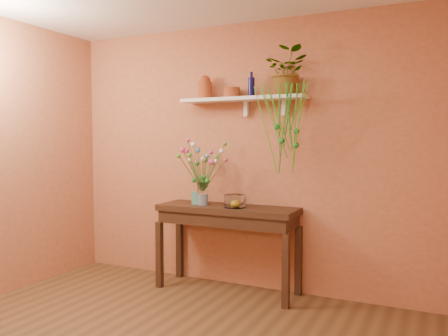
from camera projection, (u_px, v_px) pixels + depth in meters
name	position (u px, v px, depth m)	size (l,w,h in m)	color
room	(118.00, 166.00, 2.86)	(4.04, 4.04, 2.70)	brown
sideboard	(227.00, 218.00, 4.50)	(1.41, 0.45, 0.86)	#3A2518
wall_shelf	(244.00, 99.00, 4.49)	(1.30, 0.24, 0.19)	white
terracotta_jug	(205.00, 88.00, 4.67)	(0.15, 0.15, 0.24)	#9A4828
terracotta_pot	(232.00, 93.00, 4.54)	(0.17, 0.17, 0.10)	#9A4828
blue_bottle	(251.00, 87.00, 4.45)	(0.08, 0.08, 0.24)	#0B0A3D
spider_plant	(287.00, 72.00, 4.28)	(0.40, 0.35, 0.44)	#1D7322
plant_fronds	(286.00, 126.00, 4.14)	(0.57, 0.41, 0.82)	#1D7322
glass_vase	(203.00, 195.00, 4.56)	(0.11, 0.11, 0.23)	white
bouquet	(202.00, 162.00, 4.54)	(0.44, 0.50, 0.54)	#386B28
glass_bowl	(235.00, 202.00, 4.39)	(0.21, 0.21, 0.13)	white
lemon	(235.00, 204.00, 4.38)	(0.07, 0.07, 0.07)	yellow
carton	(195.00, 198.00, 4.61)	(0.07, 0.05, 0.13)	teal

